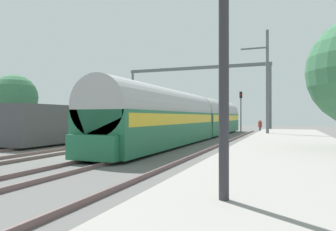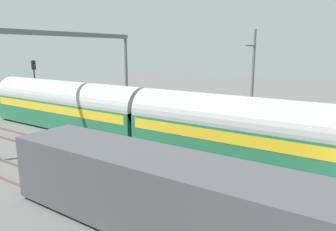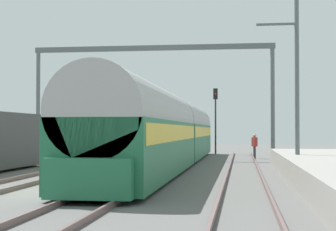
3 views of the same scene
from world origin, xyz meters
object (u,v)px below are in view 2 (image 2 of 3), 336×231
(passenger_train, at_px, (144,117))
(catenary_gantry, at_px, (51,58))
(railway_signal_far, at_px, (35,81))
(person_crossing, at_px, (106,107))
(freight_car, at_px, (157,193))

(passenger_train, relative_size, catenary_gantry, 1.96)
(railway_signal_far, bearing_deg, person_crossing, -65.78)
(freight_car, bearing_deg, railway_signal_far, 65.72)
(freight_car, xyz_separation_m, railway_signal_far, (10.18, 22.56, 2.00))
(passenger_train, bearing_deg, railway_signal_far, 82.89)
(passenger_train, xyz_separation_m, freight_car, (-8.26, -7.19, -0.50))
(passenger_train, bearing_deg, person_crossing, 60.09)
(passenger_train, distance_m, railway_signal_far, 15.56)
(freight_car, xyz_separation_m, person_crossing, (13.22, 15.81, -0.44))
(passenger_train, xyz_separation_m, person_crossing, (4.96, 8.61, -0.94))
(passenger_train, bearing_deg, freight_car, -138.96)
(catenary_gantry, bearing_deg, railway_signal_far, 64.65)
(freight_car, distance_m, railway_signal_far, 24.83)
(freight_car, distance_m, catenary_gantry, 16.08)
(railway_signal_far, height_order, catenary_gantry, catenary_gantry)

